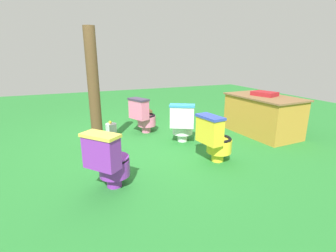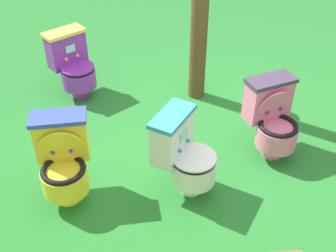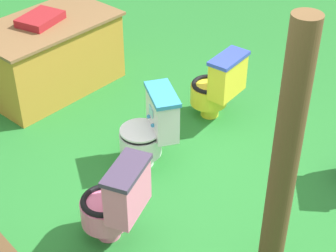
{
  "view_description": "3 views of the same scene",
  "coord_description": "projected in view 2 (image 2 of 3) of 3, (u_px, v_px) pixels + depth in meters",
  "views": [
    {
      "loc": [
        4.11,
        -1.22,
        1.57
      ],
      "look_at": [
        0.27,
        0.37,
        0.36
      ],
      "focal_mm": 26.8,
      "sensor_mm": 36.0,
      "label": 1
    },
    {
      "loc": [
        0.35,
        3.26,
        2.59
      ],
      "look_at": [
        0.33,
        0.38,
        0.43
      ],
      "focal_mm": 45.08,
      "sensor_mm": 36.0,
      "label": 2
    },
    {
      "loc": [
        -2.48,
        -2.23,
        3.2
      ],
      "look_at": [
        0.22,
        0.49,
        0.49
      ],
      "focal_mm": 59.9,
      "sensor_mm": 36.0,
      "label": 3
    }
  ],
  "objects": [
    {
      "name": "toilet_pink",
      "position": [
        273.0,
        118.0,
        3.79
      ],
      "size": [
        0.56,
        0.61,
        0.73
      ],
      "rotation": [
        0.0,
        0.0,
        0.41
      ],
      "color": "pink",
      "rests_on": "ground"
    },
    {
      "name": "toilet_yellow",
      "position": [
        63.0,
        160.0,
        3.34
      ],
      "size": [
        0.47,
        0.54,
        0.73
      ],
      "rotation": [
        0.0,
        0.0,
        0.14
      ],
      "color": "yellow",
      "rests_on": "ground"
    },
    {
      "name": "wooden_post",
      "position": [
        200.0,
        11.0,
        4.21
      ],
      "size": [
        0.18,
        0.18,
        1.97
      ],
      "primitive_type": "cylinder",
      "color": "brown",
      "rests_on": "ground"
    },
    {
      "name": "toilet_purple",
      "position": [
        73.0,
        65.0,
        4.6
      ],
      "size": [
        0.62,
        0.64,
        0.73
      ],
      "rotation": [
        0.0,
        0.0,
        0.7
      ],
      "color": "purple",
      "rests_on": "ground"
    },
    {
      "name": "lemon_bucket",
      "position": [
        272.0,
        103.0,
        4.45
      ],
      "size": [
        0.22,
        0.22,
        0.28
      ],
      "color": "#B7B7BF",
      "rests_on": "ground"
    },
    {
      "name": "toilet_white",
      "position": [
        184.0,
        154.0,
        3.4
      ],
      "size": [
        0.63,
        0.59,
        0.73
      ],
      "rotation": [
        0.0,
        0.0,
        1.06
      ],
      "color": "white",
      "rests_on": "ground"
    },
    {
      "name": "ground",
      "position": [
        201.0,
        138.0,
        4.16
      ],
      "size": [
        14.0,
        14.0,
        0.0
      ],
      "primitive_type": "plane",
      "color": "#26752D"
    }
  ]
}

